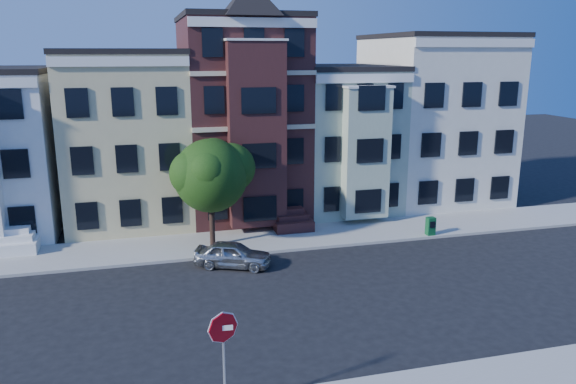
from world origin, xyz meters
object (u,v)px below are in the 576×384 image
object	(u,v)px
parked_car	(233,254)
stop_sign	(224,355)
street_tree	(211,181)
newspaper_box	(430,226)

from	to	relation	value
parked_car	stop_sign	size ratio (longest dim) A/B	1.08
street_tree	newspaper_box	world-z (taller)	street_tree
parked_car	stop_sign	xyz separation A→B (m)	(-2.08, -11.22, 1.23)
parked_car	newspaper_box	xyz separation A→B (m)	(11.43, 1.60, 0.03)
newspaper_box	stop_sign	xyz separation A→B (m)	(-13.51, -12.81, 1.20)
street_tree	parked_car	xyz separation A→B (m)	(0.59, -3.00, -3.03)
street_tree	stop_sign	world-z (taller)	street_tree
street_tree	newspaper_box	xyz separation A→B (m)	(12.02, -1.41, -3.00)
street_tree	parked_car	size ratio (longest dim) A/B	1.90
newspaper_box	stop_sign	bearing A→B (deg)	-137.70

